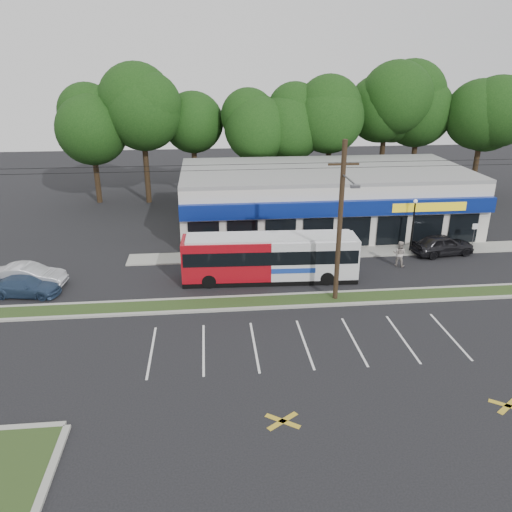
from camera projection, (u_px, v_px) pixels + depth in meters
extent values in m
plane|color=black|center=(291.00, 309.00, 30.38)|extent=(120.00, 120.00, 0.00)
cube|color=#233616|center=(288.00, 301.00, 31.28)|extent=(40.00, 1.60, 0.12)
cube|color=#9E9E93|center=(290.00, 307.00, 30.49)|extent=(40.00, 0.25, 0.14)
cube|color=#9E9E93|center=(286.00, 295.00, 32.06)|extent=(40.00, 0.25, 0.14)
cube|color=#9E9E93|center=(335.00, 253.00, 39.15)|extent=(32.00, 2.20, 0.10)
cube|color=beige|center=(323.00, 199.00, 44.79)|extent=(25.00, 12.00, 5.00)
cube|color=navy|center=(341.00, 209.00, 38.67)|extent=(25.00, 0.50, 1.20)
cube|color=black|center=(339.00, 232.00, 39.58)|extent=(24.00, 0.12, 2.40)
cube|color=yellow|center=(430.00, 207.00, 39.06)|extent=(6.00, 0.06, 0.70)
cube|color=gray|center=(324.00, 170.00, 43.82)|extent=(25.00, 12.00, 0.30)
cylinder|color=black|center=(340.00, 224.00, 29.75)|extent=(0.30, 0.30, 10.00)
cube|color=black|center=(344.00, 164.00, 28.43)|extent=(1.80, 0.12, 0.12)
cylinder|color=#59595E|center=(349.00, 179.00, 27.54)|extent=(0.10, 2.40, 0.10)
cube|color=#59595E|center=(355.00, 186.00, 26.37)|extent=(0.50, 0.25, 0.15)
cylinder|color=black|center=(292.00, 163.00, 28.12)|extent=(50.00, 0.02, 0.02)
cylinder|color=black|center=(292.00, 169.00, 28.23)|extent=(50.00, 0.02, 0.02)
cylinder|color=black|center=(412.00, 227.00, 38.81)|extent=(0.12, 0.12, 4.00)
sphere|color=silver|center=(416.00, 201.00, 38.04)|extent=(0.30, 0.30, 0.30)
cylinder|color=#59595E|center=(473.00, 237.00, 39.41)|extent=(0.06, 0.06, 2.20)
cube|color=white|center=(475.00, 226.00, 39.04)|extent=(0.45, 0.04, 0.45)
cylinder|color=black|center=(99.00, 176.00, 51.93)|extent=(0.56, 0.56, 5.72)
sphere|color=black|center=(93.00, 121.00, 49.89)|extent=(6.76, 6.76, 6.76)
cylinder|color=black|center=(148.00, 175.00, 52.39)|extent=(0.56, 0.56, 5.72)
sphere|color=black|center=(143.00, 121.00, 50.35)|extent=(6.76, 6.76, 6.76)
cylinder|color=black|center=(195.00, 174.00, 52.85)|extent=(0.56, 0.56, 5.72)
sphere|color=black|center=(193.00, 120.00, 50.81)|extent=(6.76, 6.76, 6.76)
cylinder|color=black|center=(242.00, 173.00, 53.31)|extent=(0.56, 0.56, 5.72)
sphere|color=black|center=(242.00, 119.00, 51.27)|extent=(6.76, 6.76, 6.76)
cylinder|color=black|center=(289.00, 172.00, 53.78)|extent=(0.56, 0.56, 5.72)
sphere|color=black|center=(290.00, 119.00, 51.73)|extent=(6.76, 6.76, 6.76)
cylinder|color=black|center=(334.00, 171.00, 54.24)|extent=(0.56, 0.56, 5.72)
sphere|color=black|center=(337.00, 118.00, 52.19)|extent=(6.76, 6.76, 6.76)
cylinder|color=black|center=(379.00, 170.00, 54.70)|extent=(0.56, 0.56, 5.72)
sphere|color=black|center=(383.00, 118.00, 52.65)|extent=(6.76, 6.76, 6.76)
cylinder|color=black|center=(422.00, 170.00, 55.16)|extent=(0.56, 0.56, 5.72)
sphere|color=black|center=(429.00, 117.00, 53.11)|extent=(6.76, 6.76, 6.76)
cylinder|color=black|center=(466.00, 169.00, 55.62)|extent=(0.56, 0.56, 5.72)
sphere|color=black|center=(474.00, 117.00, 53.57)|extent=(6.76, 6.76, 6.76)
cube|color=#9E0C16|center=(226.00, 258.00, 33.68)|extent=(5.99, 2.68, 2.70)
cube|color=silver|center=(313.00, 256.00, 34.02)|extent=(5.99, 2.68, 2.70)
cube|color=black|center=(270.00, 277.00, 34.40)|extent=(11.88, 2.85, 0.34)
cube|color=black|center=(270.00, 252.00, 33.74)|extent=(11.65, 2.95, 0.93)
cube|color=black|center=(356.00, 252.00, 34.13)|extent=(0.14, 2.09, 1.38)
cube|color=#193899|center=(293.00, 271.00, 32.99)|extent=(2.95, 0.14, 0.34)
cube|color=silver|center=(270.00, 237.00, 33.34)|extent=(11.29, 2.63, 0.18)
cylinder|color=black|center=(209.00, 281.00, 33.03)|extent=(0.95, 0.31, 0.94)
cylinder|color=black|center=(210.00, 268.00, 35.09)|extent=(0.95, 0.31, 0.94)
cylinder|color=black|center=(327.00, 278.00, 33.49)|extent=(0.95, 0.31, 0.94)
cylinder|color=black|center=(321.00, 266.00, 35.55)|extent=(0.95, 0.31, 0.94)
imported|color=black|center=(443.00, 245.00, 38.62)|extent=(5.01, 2.60, 1.63)
imported|color=#B8BAC1|center=(28.00, 276.00, 33.08)|extent=(4.90, 2.14, 1.56)
imported|color=navy|center=(26.00, 286.00, 31.94)|extent=(4.60, 2.45, 1.27)
imported|color=white|center=(305.00, 258.00, 35.79)|extent=(0.77, 0.76, 1.80)
imported|color=#B6ACA4|center=(399.00, 254.00, 36.41)|extent=(1.18, 1.12, 1.92)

